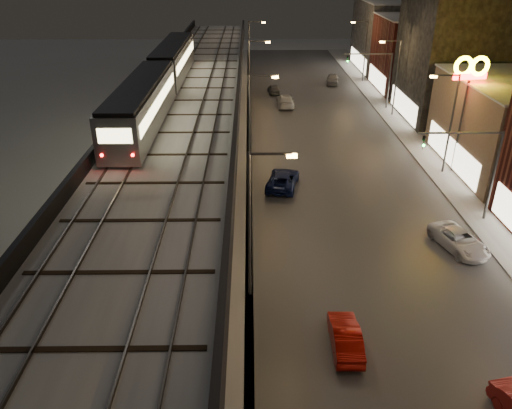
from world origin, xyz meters
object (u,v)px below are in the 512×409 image
object	(u,v)px
car_far_white	(274,89)
car_onc_dark	(459,241)
car_mid_dark	(285,101)
subway_train	(160,78)
car_mid_silver	(283,180)
car_onc_red	(333,80)
car_near_white	(345,338)

from	to	relation	value
car_far_white	car_onc_dark	bearing A→B (deg)	99.49
car_mid_dark	car_far_white	world-z (taller)	car_mid_dark
car_onc_dark	subway_train	bearing A→B (deg)	128.53
car_onc_dark	car_mid_silver	bearing A→B (deg)	121.66
car_onc_dark	car_onc_red	bearing A→B (deg)	75.15
car_near_white	car_far_white	xyz separation A→B (m)	(-1.33, 51.32, -0.04)
car_far_white	subway_train	bearing A→B (deg)	62.21
car_mid_silver	car_mid_dark	xyz separation A→B (m)	(1.85, 25.11, 0.04)
subway_train	car_mid_silver	size ratio (longest dim) A/B	6.44
subway_train	car_far_white	bearing A→B (deg)	67.00
car_mid_silver	car_far_white	size ratio (longest dim) A/B	1.40
subway_train	car_onc_red	world-z (taller)	subway_train
car_near_white	car_onc_dark	bearing A→B (deg)	-133.71
car_mid_dark	car_onc_dark	xyz separation A→B (m)	(9.46, -35.23, -0.09)
car_near_white	car_mid_silver	world-z (taller)	car_mid_silver
car_mid_silver	car_onc_red	size ratio (longest dim) A/B	1.18
car_mid_silver	car_far_white	xyz separation A→B (m)	(0.65, 31.84, -0.09)
car_onc_dark	car_onc_red	distance (m)	47.42
car_mid_silver	car_mid_dark	distance (m)	25.18
subway_train	car_far_white	distance (m)	29.90
subway_train	car_mid_silver	world-z (taller)	subway_train
car_onc_dark	car_mid_dark	bearing A→B (deg)	88.47
subway_train	car_mid_dark	world-z (taller)	subway_train
car_mid_silver	car_onc_red	bearing A→B (deg)	-92.44
car_mid_dark	car_onc_red	xyz separation A→B (m)	(8.05, 12.17, -0.01)
car_far_white	car_near_white	bearing A→B (deg)	86.70
car_near_white	car_far_white	size ratio (longest dim) A/B	1.10
car_onc_red	car_near_white	bearing A→B (deg)	-88.44
subway_train	car_near_white	size ratio (longest dim) A/B	8.19
subway_train	car_mid_silver	distance (m)	14.04
subway_train	car_near_white	distance (m)	28.75
car_mid_silver	car_onc_dark	bearing A→B (deg)	150.65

